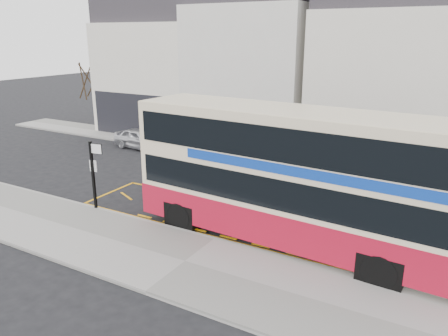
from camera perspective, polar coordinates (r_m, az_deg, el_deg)
The scene contains 14 objects.
ground at distance 16.42m, azimuth -0.51°, elevation -9.09°, with size 120.00×120.00×0.00m, color black.
pavement at distance 14.67m, azimuth -5.12°, elevation -12.24°, with size 40.00×4.00×0.15m, color gray.
kerb at distance 16.10m, azimuth -1.18°, elevation -9.36°, with size 40.00×0.15×0.15m, color gray.
far_pavement at distance 25.88m, azimuth 11.80°, elevation 0.64°, with size 50.00×3.00×0.15m, color gray.
road_markings at distance 17.69m, azimuth 2.11°, elevation -7.08°, with size 14.00×3.40×0.01m, color orange, non-canonical shape.
terrace_far_left at distance 34.81m, azimuth -7.59°, elevation 12.97°, with size 8.00×8.01×10.80m.
terrace_left at distance 30.64m, azimuth 4.77°, elevation 13.44°, with size 8.00×8.01×11.80m.
terrace_green_shop at distance 28.08m, azimuth 21.98°, elevation 11.46°, with size 9.00×8.01×11.30m.
double_decker_bus at distance 15.14m, azimuth 9.99°, elevation -1.23°, with size 12.30×3.55×4.85m.
bus_stop_post at distance 18.88m, azimuth -16.64°, elevation -0.07°, with size 0.73×0.15×2.92m.
car_silver at distance 29.20m, azimuth -10.89°, elevation 3.77°, with size 1.57×3.90×1.33m, color silver.
car_grey at distance 24.26m, azimuth 5.71°, elevation 1.45°, with size 1.56×4.48×1.48m, color #494A52.
street_tree_left at distance 36.32m, azimuth -16.84°, elevation 12.00°, with size 3.03×3.03×6.54m.
street_tree_right at distance 25.23m, azimuth 25.87°, elevation 6.55°, with size 2.29×2.29×4.94m.
Camera 1 is at (7.40, -12.74, 7.25)m, focal length 35.00 mm.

